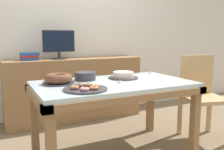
# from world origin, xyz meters

# --- Properties ---
(wall_back) EXTENTS (8.00, 0.10, 2.60)m
(wall_back) POSITION_xyz_m (0.00, 1.51, 1.30)
(wall_back) COLOR silver
(wall_back) RESTS_ON ground
(dining_table) EXTENTS (1.50, 0.86, 0.73)m
(dining_table) POSITION_xyz_m (0.00, 0.00, 0.63)
(dining_table) COLOR silver
(dining_table) RESTS_ON ground
(chair) EXTENTS (0.52, 0.52, 0.94)m
(chair) POSITION_xyz_m (1.09, -0.04, 0.52)
(chair) COLOR tan
(chair) RESTS_ON ground
(sideboard) EXTENTS (1.85, 0.44, 0.85)m
(sideboard) POSITION_xyz_m (0.00, 1.21, 0.43)
(sideboard) COLOR olive
(sideboard) RESTS_ON ground
(computer_monitor) EXTENTS (0.42, 0.20, 0.38)m
(computer_monitor) POSITION_xyz_m (-0.21, 1.20, 1.04)
(computer_monitor) COLOR #262628
(computer_monitor) RESTS_ON sideboard
(book_stack) EXTENTS (0.23, 0.18, 0.10)m
(book_stack) POSITION_xyz_m (-0.59, 1.21, 0.91)
(book_stack) COLOR #23478C
(book_stack) RESTS_ON sideboard
(cake_chocolate_round) EXTENTS (0.31, 0.31, 0.07)m
(cake_chocolate_round) POSITION_xyz_m (0.18, 0.15, 0.76)
(cake_chocolate_round) COLOR #333338
(cake_chocolate_round) RESTS_ON dining_table
(cake_golden_bundt) EXTENTS (0.29, 0.29, 0.09)m
(cake_golden_bundt) POSITION_xyz_m (-0.49, 0.14, 0.77)
(cake_golden_bundt) COLOR #333338
(cake_golden_bundt) RESTS_ON dining_table
(pastry_platter) EXTENTS (0.36, 0.36, 0.04)m
(pastry_platter) POSITION_xyz_m (-0.36, -0.21, 0.74)
(pastry_platter) COLOR #333338
(pastry_platter) RESTS_ON dining_table
(plate_stack) EXTENTS (0.21, 0.21, 0.08)m
(plate_stack) POSITION_xyz_m (-0.20, 0.22, 0.77)
(plate_stack) COLOR #333338
(plate_stack) RESTS_ON dining_table
(tealight_left_edge) EXTENTS (0.04, 0.04, 0.04)m
(tealight_left_edge) POSITION_xyz_m (0.03, -0.06, 0.74)
(tealight_left_edge) COLOR silver
(tealight_left_edge) RESTS_ON dining_table
(tealight_right_edge) EXTENTS (0.04, 0.04, 0.04)m
(tealight_right_edge) POSITION_xyz_m (-0.57, 0.33, 0.74)
(tealight_right_edge) COLOR silver
(tealight_right_edge) RESTS_ON dining_table
(tealight_centre) EXTENTS (0.04, 0.04, 0.04)m
(tealight_centre) POSITION_xyz_m (0.61, 0.29, 0.74)
(tealight_centre) COLOR silver
(tealight_centre) RESTS_ON dining_table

